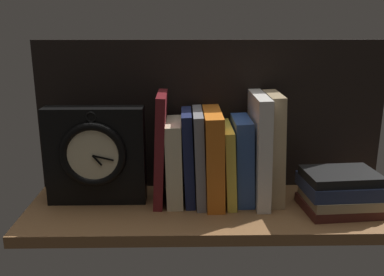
% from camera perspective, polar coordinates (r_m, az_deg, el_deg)
% --- Properties ---
extents(ground_plane, '(0.84, 0.27, 0.03)m').
position_cam_1_polar(ground_plane, '(0.98, 2.93, -9.78)').
color(ground_plane, brown).
extents(back_panel, '(0.84, 0.01, 0.36)m').
position_cam_1_polar(back_panel, '(1.04, 2.59, 3.03)').
color(back_panel, black).
rests_on(back_panel, ground_plane).
extents(book_maroon_dawkins, '(0.03, 0.13, 0.25)m').
position_cam_1_polar(book_maroon_dawkins, '(0.97, -4.23, -1.39)').
color(book_maroon_dawkins, maroon).
rests_on(book_maroon_dawkins, ground_plane).
extents(book_cream_twain, '(0.04, 0.13, 0.19)m').
position_cam_1_polar(book_cream_twain, '(0.97, -2.36, -3.15)').
color(book_cream_twain, beige).
rests_on(book_cream_twain, ground_plane).
extents(book_navy_bierce, '(0.03, 0.13, 0.21)m').
position_cam_1_polar(book_navy_bierce, '(0.97, -0.49, -2.53)').
color(book_navy_bierce, '#192147').
rests_on(book_navy_bierce, ground_plane).
extents(book_gray_chess, '(0.03, 0.15, 0.21)m').
position_cam_1_polar(book_gray_chess, '(0.97, 0.97, -2.49)').
color(book_gray_chess, gray).
rests_on(book_gray_chess, ground_plane).
extents(book_orange_pandolfini, '(0.05, 0.17, 0.21)m').
position_cam_1_polar(book_orange_pandolfini, '(0.97, 2.92, -2.51)').
color(book_orange_pandolfini, orange).
rests_on(book_orange_pandolfini, ground_plane).
extents(book_yellow_seinlanguage, '(0.03, 0.15, 0.18)m').
position_cam_1_polar(book_yellow_seinlanguage, '(0.98, 4.85, -3.41)').
color(book_yellow_seinlanguage, gold).
rests_on(book_yellow_seinlanguage, ground_plane).
extents(book_blue_modern, '(0.05, 0.12, 0.20)m').
position_cam_1_polar(book_blue_modern, '(0.98, 6.77, -2.91)').
color(book_blue_modern, '#2D4C8E').
rests_on(book_blue_modern, ground_plane).
extents(book_white_catcher, '(0.04, 0.17, 0.25)m').
position_cam_1_polar(book_white_catcher, '(0.98, 8.97, -1.40)').
color(book_white_catcher, silver).
rests_on(book_white_catcher, ground_plane).
extents(book_tan_shortstories, '(0.04, 0.12, 0.25)m').
position_cam_1_polar(book_tan_shortstories, '(0.99, 10.87, -1.32)').
color(book_tan_shortstories, tan).
rests_on(book_tan_shortstories, ground_plane).
extents(framed_clock, '(0.22, 0.06, 0.22)m').
position_cam_1_polar(framed_clock, '(0.98, -12.83, -2.29)').
color(framed_clock, black).
rests_on(framed_clock, ground_plane).
extents(book_stack_side, '(0.19, 0.14, 0.09)m').
position_cam_1_polar(book_stack_side, '(1.00, 19.44, -6.77)').
color(book_stack_side, '#471E19').
rests_on(book_stack_side, ground_plane).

